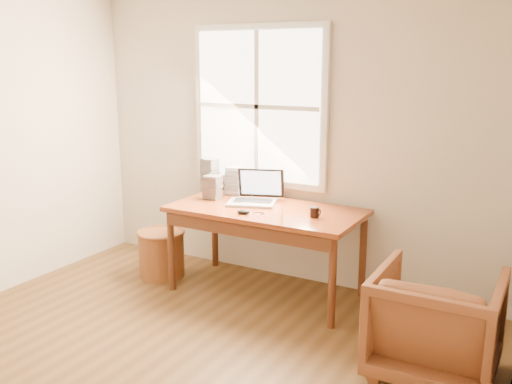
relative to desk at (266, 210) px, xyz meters
The scene contains 11 objects.
room_shell 1.74m from the desk, 90.77° to the right, with size 4.04×4.54×2.64m.
desk is the anchor object (origin of this frame).
armchair 1.72m from the desk, 22.13° to the right, with size 0.75×0.77×0.70m, color brown.
wicker_stool 1.16m from the desk, behind, with size 0.41×0.41×0.41m, color brown.
laptop 0.24m from the desk, 161.32° to the left, with size 0.36×0.38×0.27m, color #A7A9AE, non-canonical shape.
mouse 0.26m from the desk, 105.65° to the right, with size 0.10×0.06×0.03m, color black.
coffee_mug 0.47m from the desk, ahead, with size 0.07×0.07×0.08m, color black.
cd_stack_a 0.57m from the desk, 150.17° to the left, with size 0.13×0.12×0.26m, color silver.
cd_stack_b 0.58m from the desk, behind, with size 0.14×0.12×0.21m, color #27282D.
cd_stack_c 0.82m from the desk, 158.83° to the left, with size 0.14×0.12×0.31m, color #9898A5.
cd_stack_d 0.60m from the desk, 142.90° to the left, with size 0.14×0.13×0.18m, color silver.
Camera 1 is at (2.17, -2.24, 1.96)m, focal length 40.00 mm.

